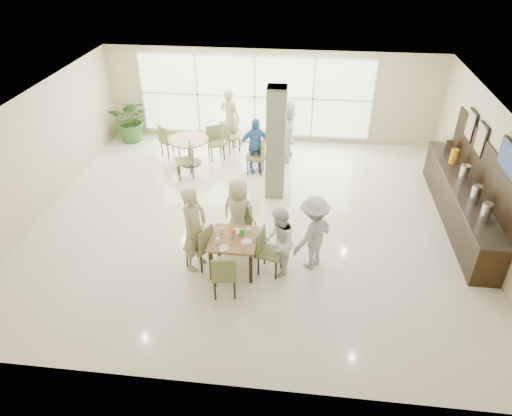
# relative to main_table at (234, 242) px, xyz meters

# --- Properties ---
(ground) EXTENTS (10.00, 10.00, 0.00)m
(ground) POSITION_rel_main_table_xyz_m (0.17, 1.78, -0.65)
(ground) COLOR beige
(ground) RESTS_ON ground
(room_shell) EXTENTS (10.00, 10.00, 10.00)m
(room_shell) POSITION_rel_main_table_xyz_m (0.17, 1.78, 1.05)
(room_shell) COLOR white
(room_shell) RESTS_ON ground
(window_bank) EXTENTS (7.00, 0.04, 7.00)m
(window_bank) POSITION_rel_main_table_xyz_m (-0.33, 6.24, 0.75)
(window_bank) COLOR silver
(window_bank) RESTS_ON ground
(column) EXTENTS (0.45, 0.45, 2.80)m
(column) POSITION_rel_main_table_xyz_m (0.57, 2.98, 0.75)
(column) COLOR #6B7350
(column) RESTS_ON ground
(main_table) EXTENTS (0.92, 0.92, 0.75)m
(main_table) POSITION_rel_main_table_xyz_m (0.00, 0.00, 0.00)
(main_table) COLOR brown
(main_table) RESTS_ON ground
(round_table_left) EXTENTS (1.11, 1.11, 0.75)m
(round_table_left) POSITION_rel_main_table_xyz_m (-1.96, 4.42, -0.08)
(round_table_left) COLOR brown
(round_table_left) RESTS_ON ground
(round_table_right) EXTENTS (1.12, 1.12, 0.75)m
(round_table_right) POSITION_rel_main_table_xyz_m (-0.15, 5.00, -0.08)
(round_table_right) COLOR brown
(round_table_right) RESTS_ON ground
(chairs_main_table) EXTENTS (2.00, 1.94, 0.95)m
(chairs_main_table) POSITION_rel_main_table_xyz_m (-0.01, -0.00, -0.18)
(chairs_main_table) COLOR olive
(chairs_main_table) RESTS_ON ground
(chairs_table_left) EXTENTS (2.00, 1.83, 0.95)m
(chairs_table_left) POSITION_rel_main_table_xyz_m (-1.95, 4.42, -0.18)
(chairs_table_left) COLOR olive
(chairs_table_left) RESTS_ON ground
(chairs_table_right) EXTENTS (2.07, 1.80, 0.95)m
(chairs_table_right) POSITION_rel_main_table_xyz_m (-0.15, 4.92, -0.18)
(chairs_table_right) COLOR olive
(chairs_table_right) RESTS_ON ground
(tabletop_clutter) EXTENTS (0.68, 0.77, 0.21)m
(tabletop_clutter) POSITION_rel_main_table_xyz_m (0.02, -0.01, 0.16)
(tabletop_clutter) COLOR white
(tabletop_clutter) RESTS_ON main_table
(buffet_counter) EXTENTS (0.64, 4.70, 1.95)m
(buffet_counter) POSITION_rel_main_table_xyz_m (4.87, 2.29, -0.10)
(buffet_counter) COLOR black
(buffet_counter) RESTS_ON ground
(wall_tv) EXTENTS (0.06, 1.00, 0.58)m
(wall_tv) POSITION_rel_main_table_xyz_m (5.11, 1.18, 1.50)
(wall_tv) COLOR black
(wall_tv) RESTS_ON ground
(framed_art_a) EXTENTS (0.05, 0.55, 0.70)m
(framed_art_a) POSITION_rel_main_table_xyz_m (5.12, 2.78, 1.20)
(framed_art_a) COLOR black
(framed_art_a) RESTS_ON ground
(framed_art_b) EXTENTS (0.05, 0.55, 0.70)m
(framed_art_b) POSITION_rel_main_table_xyz_m (5.12, 3.58, 1.20)
(framed_art_b) COLOR black
(framed_art_b) RESTS_ON ground
(potted_plant) EXTENTS (1.38, 1.38, 1.38)m
(potted_plant) POSITION_rel_main_table_xyz_m (-4.09, 5.75, 0.04)
(potted_plant) COLOR #2F5A24
(potted_plant) RESTS_ON ground
(teen_left) EXTENTS (0.63, 0.76, 1.80)m
(teen_left) POSITION_rel_main_table_xyz_m (-0.76, 0.00, 0.25)
(teen_left) COLOR tan
(teen_left) RESTS_ON ground
(teen_far) EXTENTS (0.84, 0.64, 1.53)m
(teen_far) POSITION_rel_main_table_xyz_m (-0.03, 0.89, 0.11)
(teen_far) COLOR tan
(teen_far) RESTS_ON ground
(teen_right) EXTENTS (0.58, 0.74, 1.50)m
(teen_right) POSITION_rel_main_table_xyz_m (0.88, -0.02, 0.10)
(teen_right) COLOR white
(teen_right) RESTS_ON ground
(teen_standing) EXTENTS (1.10, 1.17, 1.59)m
(teen_standing) POSITION_rel_main_table_xyz_m (1.53, 0.29, 0.14)
(teen_standing) COLOR #A1A1A3
(teen_standing) RESTS_ON ground
(adult_a) EXTENTS (1.02, 0.77, 1.54)m
(adult_a) POSITION_rel_main_table_xyz_m (-0.07, 4.17, 0.12)
(adult_a) COLOR #3E73BC
(adult_a) RESTS_ON ground
(adult_b) EXTENTS (0.92, 1.71, 1.76)m
(adult_b) POSITION_rel_main_table_xyz_m (0.72, 5.01, 0.23)
(adult_b) COLOR white
(adult_b) RESTS_ON ground
(adult_standing) EXTENTS (0.77, 0.65, 1.80)m
(adult_standing) POSITION_rel_main_table_xyz_m (-1.00, 5.69, 0.25)
(adult_standing) COLOR tan
(adult_standing) RESTS_ON ground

